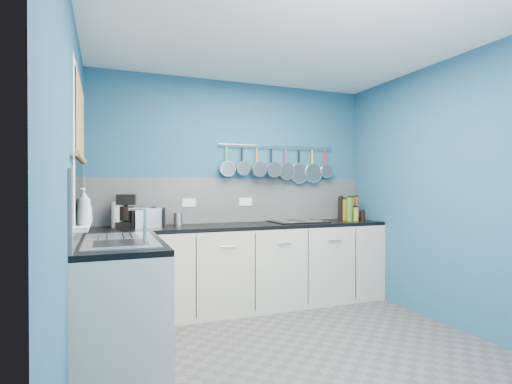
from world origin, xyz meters
TOP-DOWN VIEW (x-y plane):
  - floor at (0.00, 0.00)m, footprint 3.20×3.00m
  - ceiling at (0.00, 0.00)m, footprint 3.20×3.00m
  - wall_back at (0.00, 1.51)m, footprint 3.20×0.02m
  - wall_front at (0.00, -1.51)m, footprint 3.20×0.02m
  - wall_left at (-1.61, 0.00)m, footprint 0.02×3.00m
  - wall_right at (1.61, 0.00)m, footprint 0.02×3.00m
  - backsplash_back at (0.00, 1.49)m, footprint 3.20×0.02m
  - backsplash_left at (-1.59, 0.60)m, footprint 0.02×1.80m
  - cabinet_run_back at (0.00, 1.20)m, footprint 3.20×0.60m
  - worktop_back at (0.00, 1.20)m, footprint 3.20×0.60m
  - cabinet_run_left at (-1.30, 0.30)m, footprint 0.60×1.20m
  - worktop_left at (-1.30, 0.30)m, footprint 0.60×1.20m
  - window_frame at (-1.58, 0.30)m, footprint 0.01×1.00m
  - window_glass at (-1.57, 0.30)m, footprint 0.01×0.90m
  - bamboo_blind at (-1.56, 0.30)m, footprint 0.01×0.90m
  - window_sill at (-1.55, 0.30)m, footprint 0.10×0.98m
  - sink_unit at (-1.30, 0.30)m, footprint 0.50×0.95m
  - mixer_tap at (-1.14, 0.12)m, footprint 0.12×0.08m
  - socket_left at (-0.55, 1.48)m, footprint 0.15×0.01m
  - socket_right at (0.10, 1.48)m, footprint 0.15×0.01m
  - pot_rail at (0.50, 1.45)m, footprint 1.45×0.02m
  - soap_bottle_a at (-1.53, -0.02)m, footprint 0.12×0.12m
  - soap_bottle_b at (-1.53, 0.13)m, footprint 0.09×0.10m
  - paper_towel at (-1.29, 1.29)m, footprint 0.13×0.13m
  - coffee_maker at (-1.21, 1.28)m, footprint 0.21×0.23m
  - toaster at (-1.01, 1.24)m, footprint 0.33×0.23m
  - canister at (-0.70, 1.31)m, footprint 0.09×0.09m
  - hob at (0.65, 1.26)m, footprint 0.59×0.52m
  - pan_0 at (-0.13, 1.44)m, footprint 0.17×0.08m
  - pan_1 at (0.05, 1.44)m, footprint 0.16×0.08m
  - pan_2 at (0.23, 1.44)m, footprint 0.17×0.13m
  - pan_3 at (0.41, 1.44)m, footprint 0.18×0.13m
  - pan_4 at (0.59, 1.44)m, footprint 0.21×0.08m
  - pan_5 at (0.77, 1.44)m, footprint 0.24×0.05m
  - pan_6 at (0.95, 1.44)m, footprint 0.24×0.06m
  - pan_7 at (1.14, 1.44)m, footprint 0.18×0.07m
  - condiment_0 at (1.44, 1.31)m, footprint 0.07×0.07m
  - condiment_1 at (1.38, 1.30)m, footprint 0.06×0.06m
  - condiment_2 at (1.28, 1.31)m, footprint 0.07×0.07m
  - condiment_3 at (1.45, 1.24)m, footprint 0.06×0.06m
  - condiment_4 at (1.37, 1.22)m, footprint 0.07×0.07m
  - condiment_5 at (1.28, 1.23)m, footprint 0.06×0.06m
  - condiment_6 at (1.46, 1.13)m, footprint 0.06×0.06m
  - condiment_7 at (1.36, 1.12)m, footprint 0.07×0.07m
  - condiment_8 at (1.26, 1.11)m, footprint 0.07×0.07m

SIDE VIEW (x-z plane):
  - floor at x=0.00m, z-range -0.02..0.00m
  - cabinet_run_back at x=0.00m, z-range 0.00..0.86m
  - cabinet_run_left at x=-1.30m, z-range 0.00..0.86m
  - worktop_back at x=0.00m, z-range 0.86..0.90m
  - worktop_left at x=-1.30m, z-range 0.86..0.90m
  - sink_unit at x=-1.30m, z-range 0.90..0.91m
  - hob at x=0.65m, z-range 0.90..0.91m
  - condiment_6 at x=1.46m, z-range 0.90..1.01m
  - canister at x=-0.70m, z-range 0.90..1.03m
  - condiment_7 at x=1.36m, z-range 0.90..1.06m
  - toaster at x=-1.01m, z-range 0.90..1.09m
  - condiment_1 at x=1.38m, z-range 0.90..1.13m
  - condiment_0 at x=1.44m, z-range 0.90..1.15m
  - condiment_5 at x=1.28m, z-range 0.90..1.15m
  - paper_towel at x=-1.29m, z-range 0.90..1.16m
  - mixer_tap at x=-1.14m, z-range 0.90..1.16m
  - window_sill at x=-1.55m, z-range 1.02..1.05m
  - condiment_4 at x=1.37m, z-range 0.90..1.17m
  - condiment_2 at x=1.28m, z-range 0.90..1.18m
  - condiment_8 at x=1.26m, z-range 0.90..1.18m
  - condiment_3 at x=1.45m, z-range 0.90..1.18m
  - coffee_maker at x=-1.21m, z-range 0.90..1.23m
  - socket_left at x=-0.55m, z-range 1.09..1.18m
  - socket_right at x=0.10m, z-range 1.09..1.18m
  - soap_bottle_b at x=-1.53m, z-range 1.05..1.22m
  - backsplash_back at x=0.00m, z-range 0.90..1.40m
  - backsplash_left at x=-1.59m, z-range 0.90..1.40m
  - soap_bottle_a at x=-1.53m, z-range 1.05..1.29m
  - wall_back at x=0.00m, z-range 0.00..2.50m
  - wall_front at x=0.00m, z-range 0.00..2.50m
  - wall_left at x=-1.61m, z-range 0.00..2.50m
  - wall_right at x=1.61m, z-range 0.00..2.50m
  - window_glass at x=-1.57m, z-range 1.05..2.05m
  - window_frame at x=-1.58m, z-range 1.00..2.10m
  - pan_5 at x=0.77m, z-range 1.35..1.78m
  - pan_6 at x=0.95m, z-range 1.35..1.78m
  - pan_4 at x=0.59m, z-range 1.38..1.78m
  - pan_3 at x=0.41m, z-range 1.41..1.78m
  - pan_7 at x=1.14m, z-range 1.41..1.78m
  - pan_2 at x=0.23m, z-range 1.42..1.78m
  - pan_0 at x=-0.13m, z-range 1.42..1.78m
  - pan_1 at x=0.05m, z-range 1.43..1.78m
  - bamboo_blind at x=-1.56m, z-range 1.50..2.05m
  - pot_rail at x=0.50m, z-range 1.77..1.79m
  - ceiling at x=0.00m, z-range 2.50..2.52m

